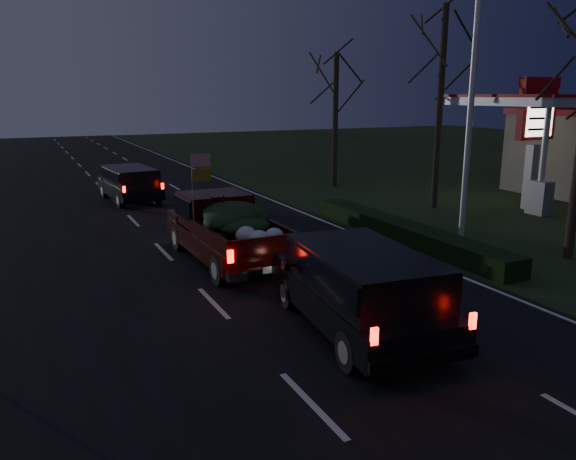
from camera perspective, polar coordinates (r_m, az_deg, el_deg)
name	(u,v)px	position (r m, az deg, el deg)	size (l,w,h in m)	color
ground	(213,304)	(13.64, -7.58, -7.43)	(120.00, 120.00, 0.00)	black
road_asphalt	(213,303)	(13.63, -7.59, -7.39)	(14.00, 120.00, 0.02)	black
hedge_row	(403,231)	(19.65, 11.58, -0.12)	(1.00, 10.00, 0.60)	black
light_pole	(473,75)	(19.46, 18.30, 14.75)	(0.50, 0.90, 9.16)	silver
gas_price_pylon	(536,121)	(26.25, 23.89, 10.06)	(2.00, 0.41, 5.57)	gray
gas_canopy	(551,106)	(28.41, 25.14, 11.31)	(7.10, 6.10, 4.88)	silver
bare_tree_mid	(443,58)	(25.22, 15.45, 16.50)	(3.60, 3.60, 8.50)	black
bare_tree_far	(336,87)	(30.32, 4.90, 14.23)	(3.60, 3.60, 7.00)	black
pickup_truck	(226,226)	(16.73, -6.36, 0.44)	(2.21, 5.55, 2.89)	black
lead_suv	(130,181)	(27.17, -15.77, 4.86)	(2.29, 4.67, 1.30)	black
rear_suv	(361,282)	(11.69, 7.39, -5.27)	(2.65, 5.28, 1.46)	black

